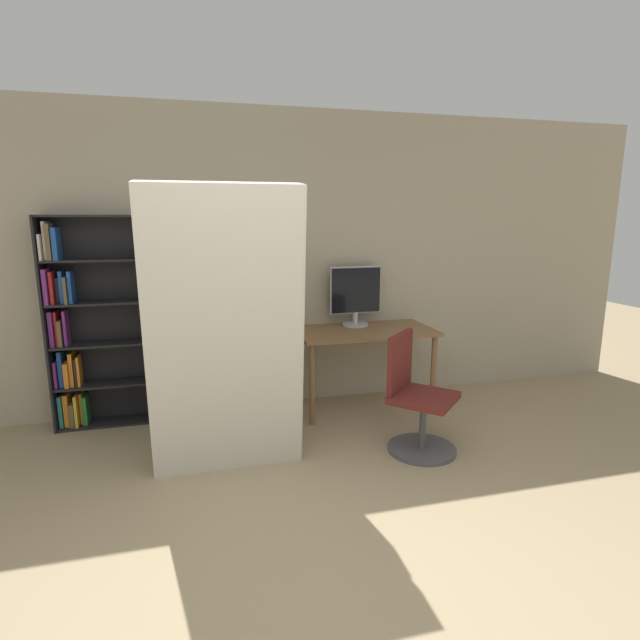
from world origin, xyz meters
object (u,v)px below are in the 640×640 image
(monitor, at_px, (356,294))
(mattress_far, at_px, (223,324))
(bookshelf, at_px, (92,326))
(mattress_near, at_px, (226,333))
(office_chair, at_px, (416,405))

(monitor, xyz_separation_m, mattress_far, (-1.28, -0.76, -0.06))
(monitor, height_order, mattress_far, mattress_far)
(monitor, distance_m, bookshelf, 2.32)
(monitor, xyz_separation_m, mattress_near, (-1.28, -1.07, -0.05))
(bookshelf, bearing_deg, monitor, -1.03)
(mattress_near, relative_size, mattress_far, 1.00)
(mattress_far, bearing_deg, office_chair, -14.71)
(office_chair, xyz_separation_m, bookshelf, (-2.43, 1.17, 0.50))
(monitor, bearing_deg, bookshelf, 178.97)
(mattress_near, height_order, mattress_far, same)
(mattress_far, bearing_deg, bookshelf, 142.33)
(bookshelf, xyz_separation_m, mattress_far, (1.03, -0.80, 0.13))
(monitor, height_order, mattress_near, mattress_near)
(monitor, height_order, bookshelf, bookshelf)
(office_chair, distance_m, mattress_far, 1.58)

